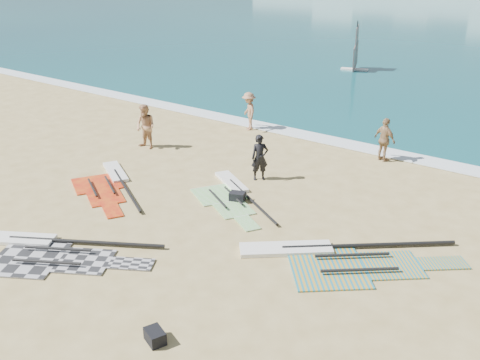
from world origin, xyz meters
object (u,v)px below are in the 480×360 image
Objects in this scene: gear_bag_near at (237,197)px; rig_green at (231,194)px; rig_orange at (334,257)px; beachgoer_back at (385,140)px; rig_red at (110,183)px; beachgoer_mid at (249,111)px; person_wetsuit at (260,158)px; gear_bag_far at (155,336)px; rig_grey at (44,250)px; beachgoer_left at (146,127)px.

rig_green is at bearing 151.18° from gear_bag_near.
beachgoer_back is at bearing 63.50° from rig_orange.
rig_green is 0.60m from gear_bag_near.
rig_green is at bearing 53.91° from rig_red.
rig_green is 0.75× the size of rig_orange.
rig_orange is at bearing -2.88° from beachgoer_mid.
rig_orange is at bearing 124.32° from beachgoer_back.
rig_orange is at bearing 11.24° from rig_green.
rig_orange is 12.77m from beachgoer_mid.
beachgoer_back reaches higher than person_wetsuit.
gear_bag_far is at bearing -114.32° from person_wetsuit.
rig_orange is 8.78m from beachgoer_back.
beachgoer_back is (4.89, 13.21, 0.88)m from rig_grey.
beachgoer_left is at bearing 48.05° from beachgoer_back.
rig_grey is 0.99× the size of rig_orange.
rig_green is 7.40m from beachgoer_back.
person_wetsuit is at bearing 46.68° from rig_grey.
person_wetsuit is at bearing 120.95° from rig_green.
person_wetsuit is at bearing 111.39° from gear_bag_far.
beachgoer_left reaches higher than person_wetsuit.
beachgoer_left is at bearing 134.39° from person_wetsuit.
rig_grey is 1.24× the size of rig_red.
gear_bag_far is (7.90, -5.40, 0.10)m from rig_red.
person_wetsuit is at bearing -10.25° from beachgoer_mid.
gear_bag_near is at bearing 90.86° from beachgoer_back.
rig_orange is at bearing 75.01° from gear_bag_far.
rig_orange is at bearing -18.44° from beachgoer_left.
rig_green is at bearing 43.00° from rig_grey.
gear_bag_near is 2.32m from person_wetsuit.
rig_orange reaches higher than rig_grey.
gear_bag_far is (3.08, -7.10, -0.02)m from gear_bag_near.
rig_red is 2.49× the size of beachgoer_mid.
person_wetsuit is (-3.62, 9.24, 0.75)m from gear_bag_far.
rig_red is (-2.39, 4.51, -0.00)m from rig_grey.
rig_grey is at bearing -32.95° from rig_red.
gear_bag_near is 8.65m from beachgoer_mid.
rig_red is 2.52× the size of beachgoer_back.
rig_grey is 11.47× the size of gear_bag_far.
gear_bag_near is at bearing -121.62° from person_wetsuit.
rig_red is 5.11m from gear_bag_near.
person_wetsuit is (-5.13, 3.61, 0.85)m from rig_orange.
beachgoer_back is (7.28, 8.71, 0.88)m from rig_red.
rig_green is 2.04m from person_wetsuit.
rig_orange reaches higher than rig_red.
rig_grey is 5.10m from rig_red.
gear_bag_far is 13.53m from beachgoer_left.
beachgoer_left is 5.46m from beachgoer_mid.
beachgoer_back is (2.99, 4.86, 0.03)m from person_wetsuit.
rig_red is at bearing 87.40° from rig_grey.
beachgoer_left is at bearing 136.88° from gear_bag_far.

